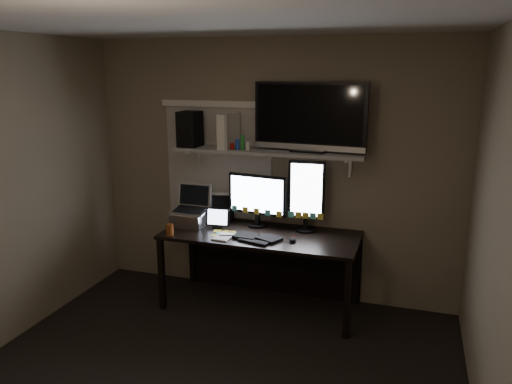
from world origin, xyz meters
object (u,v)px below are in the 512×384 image
at_px(speaker, 190,129).
at_px(mouse, 293,240).
at_px(tablet, 218,218).
at_px(game_console, 229,131).
at_px(keyboard, 257,237).
at_px(monitor_portrait, 306,196).
at_px(desk, 264,247).
at_px(laptop, 190,207).
at_px(tv, 310,117).
at_px(cup, 170,230).
at_px(monitor_landscape, 257,200).

bearing_deg(speaker, mouse, -13.28).
height_order(tablet, game_console, game_console).
bearing_deg(tablet, keyboard, -27.37).
relative_size(monitor_portrait, game_console, 2.10).
bearing_deg(desk, game_console, 171.04).
height_order(keyboard, tablet, tablet).
height_order(tablet, laptop, laptop).
distance_m(tablet, tv, 1.28).
bearing_deg(keyboard, tv, 59.62).
relative_size(monitor_portrait, tv, 0.66).
bearing_deg(tablet, game_console, 63.03).
relative_size(desk, speaker, 5.35).
height_order(cup, tv, tv).
relative_size(monitor_portrait, laptop, 1.76).
relative_size(laptop, tv, 0.38).
xyz_separation_m(desk, speaker, (-0.76, 0.05, 1.09)).
relative_size(monitor_landscape, keyboard, 1.38).
height_order(desk, cup, cup).
bearing_deg(game_console, monitor_portrait, 14.04).
bearing_deg(tv, keyboard, -130.30).
bearing_deg(mouse, laptop, 163.53).
distance_m(tablet, cup, 0.48).
bearing_deg(cup, monitor_portrait, 23.65).
bearing_deg(monitor_portrait, desk, -170.77).
bearing_deg(mouse, tv, 71.70).
relative_size(tablet, speaker, 0.68).
height_order(mouse, cup, cup).
relative_size(monitor_landscape, tv, 0.58).
relative_size(monitor_landscape, game_console, 1.83).
height_order(keyboard, cup, cup).
bearing_deg(monitor_landscape, mouse, -29.77).
bearing_deg(tv, monitor_portrait, -127.76).
xyz_separation_m(laptop, speaker, (-0.05, 0.16, 0.72)).
bearing_deg(laptop, speaker, 106.73).
distance_m(mouse, cup, 1.12).
bearing_deg(desk, keyboard, -86.34).
bearing_deg(desk, laptop, -171.27).
distance_m(monitor_landscape, tv, 0.94).
bearing_deg(monitor_portrait, monitor_landscape, 176.68).
bearing_deg(game_console, mouse, -11.21).
bearing_deg(game_console, tablet, -99.58).
bearing_deg(speaker, laptop, -72.23).
xyz_separation_m(keyboard, tv, (0.37, 0.37, 1.05)).
xyz_separation_m(game_console, speaker, (-0.39, -0.01, 0.01)).
distance_m(cup, game_console, 1.06).
bearing_deg(keyboard, speaker, 172.39).
relative_size(tv, speaker, 3.06).
height_order(keyboard, mouse, mouse).
xyz_separation_m(desk, cup, (-0.78, -0.42, 0.23)).
distance_m(desk, game_console, 1.15).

